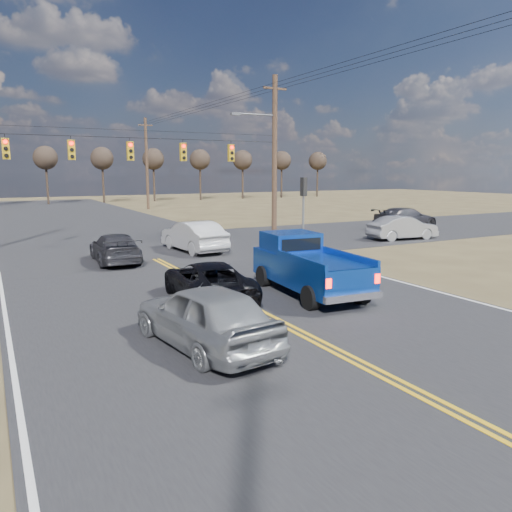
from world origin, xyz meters
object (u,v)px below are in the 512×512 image
pickup_truck (307,266)px  cross_car_east_far (405,218)px  white_car_queue (194,236)px  black_suv (208,281)px  dgrey_car_queue (115,248)px  silver_suv (205,315)px  cross_car_east_near (403,228)px

pickup_truck → cross_car_east_far: 22.23m
white_car_queue → cross_car_east_far: size_ratio=0.92×
cross_car_east_far → white_car_queue: bearing=95.7°
black_suv → dgrey_car_queue: 8.61m
silver_suv → cross_car_east_far: 28.41m
dgrey_car_queue → cross_car_east_near: bearing=-178.1°
pickup_truck → silver_suv: bearing=-142.4°
pickup_truck → dgrey_car_queue: size_ratio=1.18×
silver_suv → cross_car_east_near: bearing=-154.2°
silver_suv → dgrey_car_queue: 12.62m
black_suv → white_car_queue: (3.36, 9.89, 0.15)m
black_suv → cross_car_east_near: (16.56, 8.04, 0.07)m
white_car_queue → dgrey_car_queue: 4.65m
pickup_truck → dgrey_car_queue: 10.31m
pickup_truck → silver_suv: 6.19m
dgrey_car_queue → cross_car_east_far: (22.36, 3.99, 0.10)m
white_car_queue → cross_car_east_near: white_car_queue is taller
black_suv → white_car_queue: white_car_queue is taller
silver_suv → black_suv: (1.79, 4.06, -0.14)m
silver_suv → black_suv: size_ratio=0.99×
cross_car_east_near → pickup_truck: bearing=129.8°
dgrey_car_queue → pickup_truck: bearing=119.5°
white_car_queue → dgrey_car_queue: white_car_queue is taller
pickup_truck → cross_car_east_far: size_ratio=1.04×
black_suv → white_car_queue: 10.45m
silver_suv → dgrey_car_queue: bearing=-100.8°
white_car_queue → dgrey_car_queue: (-4.45, -1.35, -0.13)m
cross_car_east_near → dgrey_car_queue: bearing=94.5°
white_car_queue → silver_suv: bearing=65.0°
pickup_truck → white_car_queue: size_ratio=1.12×
pickup_truck → black_suv: size_ratio=1.17×
white_car_queue → cross_car_east_near: size_ratio=1.11×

